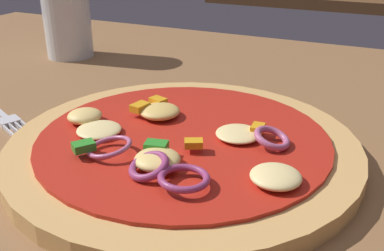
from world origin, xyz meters
TOP-DOWN VIEW (x-y plane):
  - dining_table at (0.00, 0.00)m, footprint 1.18×0.88m
  - pizza at (0.04, -0.00)m, footprint 0.29×0.29m
  - beer_glass at (-0.25, 0.21)m, footprint 0.07×0.07m

SIDE VIEW (x-z plane):
  - dining_table at x=0.00m, z-range 0.00..0.03m
  - pizza at x=0.04m, z-range 0.02..0.05m
  - beer_glass at x=-0.25m, z-range 0.02..0.16m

